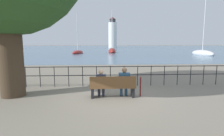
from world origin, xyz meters
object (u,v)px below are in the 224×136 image
sailboat_0 (112,51)px  seated_person_right (124,81)px  sailboat_1 (78,52)px  harbor_lighthouse (113,34)px  park_bench (113,87)px  sailboat_2 (202,53)px  closed_umbrella (140,85)px  seated_person_left (101,82)px

sailboat_0 → seated_person_right: bearing=-90.5°
sailboat_1 → harbor_lighthouse: 76.55m
park_bench → sailboat_0: (2.33, 39.61, -0.05)m
sailboat_2 → sailboat_1: bearing=162.2°
sailboat_1 → sailboat_2: (26.01, -7.55, 0.09)m
park_bench → closed_umbrella: size_ratio=2.15×
seated_person_left → closed_umbrella: seated_person_left is taller
seated_person_right → sailboat_0: bearing=87.3°
sailboat_1 → seated_person_left: bearing=-71.3°
park_bench → sailboat_2: bearing=53.9°
park_bench → seated_person_right: bearing=9.2°
closed_umbrella → sailboat_1: (-7.23, 34.82, -0.20)m
closed_umbrella → sailboat_1: 35.57m
seated_person_left → seated_person_right: (0.95, -0.01, 0.04)m
seated_person_left → sailboat_1: 35.30m
seated_person_left → sailboat_2: 34.09m
sailboat_1 → sailboat_2: bearing=-6.6°
closed_umbrella → sailboat_0: (1.17, 39.50, -0.10)m
sailboat_0 → sailboat_1: bearing=-148.7°
closed_umbrella → harbor_lighthouse: 110.24m
seated_person_right → sailboat_2: bearing=54.5°
sailboat_0 → sailboat_1: size_ratio=1.20×
seated_person_left → seated_person_right: size_ratio=0.94×
harbor_lighthouse → sailboat_1: bearing=-99.8°
harbor_lighthouse → seated_person_right: bearing=-93.4°
seated_person_left → harbor_lighthouse: bearing=86.1°
seated_person_left → sailboat_1: (-5.60, 34.85, -0.35)m
park_bench → seated_person_left: 0.52m
seated_person_right → harbor_lighthouse: 110.29m
seated_person_right → harbor_lighthouse: (6.44, 109.77, 8.55)m
closed_umbrella → park_bench: bearing=-174.8°
seated_person_right → sailboat_2: sailboat_2 is taller
sailboat_0 → sailboat_2: sailboat_2 is taller
seated_person_left → sailboat_1: bearing=99.1°
park_bench → sailboat_2: 33.87m
seated_person_left → sailboat_0: sailboat_0 is taller
sailboat_0 → harbor_lighthouse: bearing=88.5°
seated_person_left → sailboat_1: sailboat_1 is taller
seated_person_left → sailboat_0: 39.63m
sailboat_1 → harbor_lighthouse: bearing=89.7°
park_bench → sailboat_1: (-6.07, 34.93, -0.15)m
seated_person_right → harbor_lighthouse: harbor_lighthouse is taller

